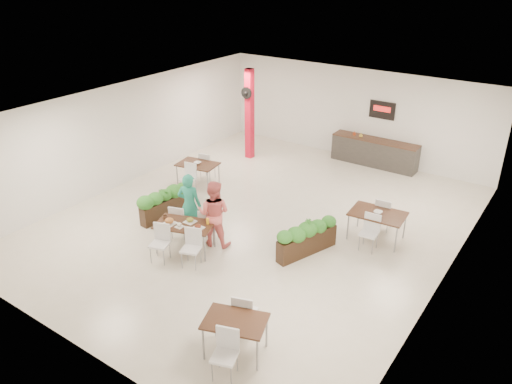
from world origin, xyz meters
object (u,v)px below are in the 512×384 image
Objects in this scene: diner_man at (190,205)px; side_table_b at (377,217)px; planter_left at (165,201)px; diner_woman at (214,214)px; side_table_a at (198,167)px; service_counter at (374,152)px; side_table_c at (235,326)px; main_table at (184,228)px; red_column at (249,113)px; planter_right at (307,236)px.

side_table_b is (4.06, 2.56, -0.23)m from diner_man.
planter_left is at bearing -35.23° from diner_man.
diner_woman reaches higher than side_table_a.
diner_man reaches higher than side_table_a.
side_table_c is (1.52, -10.09, 0.13)m from service_counter.
diner_woman is 1.04× the size of side_table_c.
planter_left is (-1.63, 1.02, -0.15)m from main_table.
service_counter is at bearing 108.93° from side_table_b.
diner_man reaches higher than main_table.
main_table and side_table_c have the same top height.
planter_right is (4.91, -4.50, -1.16)m from red_column.
side_table_a is (0.09, -2.95, -1.01)m from red_column.
main_table is 1.11× the size of planter_right.
planter_right is 1.04× the size of side_table_a.
red_column is at bearing 150.18° from side_table_b.
service_counter is at bearing 25.00° from red_column.
diner_woman is 3.66m from side_table_a.
side_table_a is (-0.64, 2.12, 0.14)m from planter_left.
side_table_b is 5.37m from side_table_c.
side_table_a is (-2.68, 2.49, -0.24)m from diner_woman.
service_counter reaches higher than diner_woman.
side_table_b is (6.04, -2.88, -1.00)m from red_column.
diner_man is (-2.02, -7.30, 0.38)m from service_counter.
planter_right is at bearing 178.70° from diner_man.
planter_left is 4.22m from planter_right.
side_table_c is (4.79, -3.15, 0.13)m from planter_left.
red_column is 1.94× the size of side_table_b.
planter_right is (2.94, 0.93, -0.38)m from diner_man.
planter_right reaches higher than main_table.
diner_woman is 2.36m from planter_right.
red_column reaches higher than side_table_b.
planter_right reaches higher than planter_left.
red_column is 1.07× the size of service_counter.
red_column is at bearing 111.23° from main_table.
planter_left is 5.74m from side_table_b.
side_table_c is at bearing 115.62° from diner_woman.
service_counter is at bearing 41.61° from side_table_a.
main_table is 3.88m from side_table_a.
diner_man is 1.05× the size of side_table_b.
side_table_a is at bearing 125.87° from main_table.
side_table_a and side_table_b have the same top height.
service_counter is 1.80× the size of side_table_a.
main_table is (2.37, -6.10, -1.01)m from red_column.
side_table_c is (0.61, -3.72, 0.13)m from planter_right.
main_table is 4.88m from side_table_b.
planter_left is (-2.04, 0.36, -0.38)m from diner_woman.
side_table_b is (5.30, 2.20, 0.15)m from planter_left.
diner_woman reaches higher than side_table_c.
diner_woman is 3.92m from side_table_c.
side_table_a is 5.94m from side_table_b.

